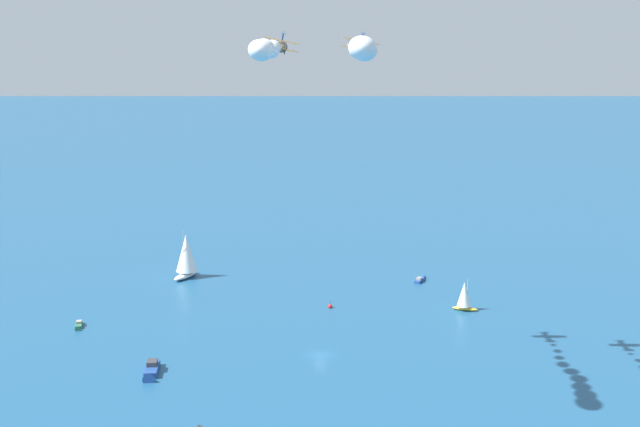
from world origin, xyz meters
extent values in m
plane|color=#1E517A|center=(0.00, 0.00, 0.00)|extent=(2000.00, 2000.00, 0.00)
ellipsoid|color=white|center=(-70.45, 13.14, 0.76)|extent=(6.95, 11.16, 1.52)
cylinder|color=#B2B2B7|center=(-70.13, 12.39, 7.74)|extent=(0.14, 0.14, 12.45)
cone|color=white|center=(-70.65, 13.64, 7.12)|extent=(7.78, 7.78, 10.59)
cube|color=#23478C|center=(-23.06, 58.66, 0.39)|extent=(3.31, 5.05, 0.77)
cone|color=#23478C|center=(-24.21, 61.38, 0.39)|extent=(1.90, 1.74, 1.54)
cube|color=gray|center=(-22.92, 58.33, 1.06)|extent=(1.80, 2.04, 0.58)
ellipsoid|color=gold|center=(1.53, 47.55, 0.44)|extent=(6.37, 4.68, 0.89)
cylinder|color=#B2B2B7|center=(1.95, 47.79, 4.52)|extent=(0.14, 0.14, 7.27)
cone|color=white|center=(1.26, 47.40, 4.16)|extent=(4.75, 4.75, 6.18)
cube|color=#23478C|center=(-16.09, -31.61, 0.63)|extent=(7.80, 6.89, 1.27)
cone|color=#23478C|center=(-12.27, -34.61, 0.63)|extent=(3.16, 3.25, 2.54)
cube|color=#38383D|center=(-16.55, -31.25, 1.74)|extent=(3.44, 3.31, 0.95)
cube|color=#33704C|center=(-52.21, -29.12, 0.37)|extent=(4.67, 3.63, 0.73)
cone|color=#33704C|center=(-49.81, -30.58, 0.37)|extent=(1.76, 1.86, 1.46)
cube|color=gray|center=(-52.50, -28.94, 1.01)|extent=(1.98, 1.83, 0.55)
sphere|color=red|center=(-22.60, 24.19, 0.39)|extent=(1.10, 1.10, 1.10)
cylinder|color=black|center=(-22.60, 24.19, 1.44)|extent=(0.08, 0.08, 1.00)
cylinder|color=orange|center=(-5.51, -5.63, 64.72)|extent=(5.32, 5.23, 1.06)
cylinder|color=white|center=(-7.58, -3.60, 64.72)|extent=(1.26, 1.27, 1.19)
cylinder|color=#4C4C51|center=(-7.88, -3.31, 64.72)|extent=(1.93, 1.97, 2.70)
cube|color=orange|center=(-5.76, -5.46, 64.45)|extent=(5.88, 5.97, 1.52)
cube|color=orange|center=(-5.54, -5.23, 66.04)|extent=(5.88, 5.97, 1.52)
cylinder|color=white|center=(-7.37, -7.11, 65.74)|extent=(0.36, 0.37, 1.61)
cylinder|color=white|center=(-6.26, -5.98, 65.42)|extent=(0.36, 0.37, 1.61)
cylinder|color=white|center=(-5.03, -4.71, 65.07)|extent=(0.36, 0.37, 1.61)
cylinder|color=white|center=(-3.92, -3.58, 64.76)|extent=(0.36, 0.37, 1.61)
cube|color=orange|center=(-3.39, -7.55, 65.26)|extent=(1.02, 1.01, 1.20)
cube|color=orange|center=(-3.47, -7.62, 64.72)|extent=(2.37, 2.39, 0.57)
cylinder|color=black|center=(-6.83, -5.84, 63.91)|extent=(0.59, 0.59, 0.61)
cylinder|color=black|center=(-5.60, -4.58, 63.56)|extent=(0.59, 0.59, 0.61)
cylinder|color=#262628|center=(-5.47, -5.17, 66.48)|extent=(0.23, 0.24, 0.90)
cylinder|color=#1E4CB2|center=(-5.54, -5.24, 66.50)|extent=(0.29, 0.29, 0.79)
cylinder|color=#1E4CB2|center=(-5.41, -5.10, 66.47)|extent=(0.29, 0.29, 0.79)
cube|color=#1E4CB2|center=(-5.39, -5.08, 67.12)|extent=(0.45, 0.45, 0.58)
sphere|color=#9E7051|center=(-5.33, -5.03, 67.50)|extent=(0.21, 0.21, 0.21)
cylinder|color=#1E4CB2|center=(-5.52, -5.21, 67.61)|extent=(0.38, 0.38, 0.50)
cylinder|color=#1E4CB2|center=(-5.13, -4.82, 67.50)|extent=(0.25, 0.26, 0.58)
ellipsoid|color=white|center=(-1.75, -9.15, 64.83)|extent=(1.95, 1.95, 1.04)
ellipsoid|color=white|center=(1.02, -11.88, 64.89)|extent=(2.72, 2.71, 1.44)
ellipsoid|color=white|center=(3.67, -14.74, 64.44)|extent=(3.06, 3.06, 1.76)
ellipsoid|color=white|center=(6.22, -17.70, 64.62)|extent=(4.12, 4.10, 2.21)
ellipsoid|color=white|center=(9.34, -20.07, 64.96)|extent=(4.67, 4.66, 2.73)
ellipsoid|color=white|center=(12.43, -22.48, 65.04)|extent=(5.31, 5.29, 2.94)
ellipsoid|color=white|center=(15.12, -25.30, 64.57)|extent=(5.61, 5.60, 3.27)
ellipsoid|color=white|center=(17.48, -28.45, 64.99)|extent=(6.62, 6.60, 3.62)
ellipsoid|color=white|center=(20.14, -31.30, 64.67)|extent=(7.86, 7.84, 4.15)
cylinder|color=orange|center=(9.15, 2.06, 64.66)|extent=(5.32, 5.23, 1.06)
cylinder|color=white|center=(7.08, 4.09, 64.66)|extent=(1.26, 1.27, 1.19)
cylinder|color=#4C4C51|center=(6.78, 4.38, 64.66)|extent=(1.93, 1.97, 2.70)
cube|color=orange|center=(8.90, 2.24, 64.40)|extent=(5.88, 5.97, 1.52)
cube|color=orange|center=(9.12, 2.46, 65.99)|extent=(5.88, 5.97, 1.52)
cylinder|color=white|center=(7.28, 0.58, 65.68)|extent=(0.36, 0.37, 1.61)
cylinder|color=white|center=(8.39, 1.72, 65.37)|extent=(0.36, 0.37, 1.61)
cylinder|color=white|center=(9.63, 2.98, 65.02)|extent=(0.36, 0.37, 1.61)
cylinder|color=white|center=(10.74, 4.12, 64.70)|extent=(0.36, 0.37, 1.61)
cube|color=orange|center=(11.27, 0.15, 65.20)|extent=(1.02, 1.01, 1.20)
cube|color=orange|center=(11.19, 0.07, 64.66)|extent=(2.37, 2.39, 0.57)
cylinder|color=black|center=(7.83, 1.85, 63.86)|extent=(0.59, 0.59, 0.61)
cylinder|color=black|center=(9.06, 3.11, 63.51)|extent=(0.59, 0.59, 0.61)
cylinder|color=#262628|center=(9.18, 2.52, 66.43)|extent=(0.23, 0.24, 0.90)
cylinder|color=#1E4CB2|center=(9.11, 2.45, 66.45)|extent=(0.29, 0.29, 0.79)
cylinder|color=#1E4CB2|center=(9.25, 2.59, 66.41)|extent=(0.29, 0.29, 0.79)
cube|color=#1E4CB2|center=(9.27, 2.61, 67.06)|extent=(0.45, 0.45, 0.58)
sphere|color=#9E7051|center=(9.32, 2.67, 67.44)|extent=(0.21, 0.21, 0.21)
cylinder|color=#1E4CB2|center=(9.14, 2.48, 67.55)|extent=(0.38, 0.38, 0.50)
cylinder|color=#1E4CB2|center=(9.52, 2.87, 67.44)|extent=(0.25, 0.26, 0.58)
ellipsoid|color=white|center=(12.67, -1.70, 64.70)|extent=(1.67, 1.67, 1.03)
ellipsoid|color=white|center=(15.76, -4.11, 64.84)|extent=(2.59, 2.58, 1.45)
ellipsoid|color=white|center=(18.53, -6.85, 64.51)|extent=(3.07, 3.06, 1.77)
ellipsoid|color=white|center=(20.94, -9.94, 64.75)|extent=(3.97, 3.96, 2.09)
ellipsoid|color=white|center=(24.00, -12.38, 64.34)|extent=(4.52, 4.51, 2.56)
ellipsoid|color=white|center=(26.95, -14.93, 64.81)|extent=(5.46, 5.44, 2.85)
ellipsoid|color=white|center=(29.10, -18.30, 64.63)|extent=(5.45, 5.45, 3.30)
ellipsoid|color=white|center=(32.42, -20.47, 64.92)|extent=(6.31, 6.31, 3.86)
ellipsoid|color=white|center=(35.17, -23.22, 64.80)|extent=(7.39, 7.37, 4.11)
ellipsoid|color=white|center=(37.74, -26.16, 65.13)|extent=(7.78, 7.76, 4.37)
camera|label=1|loc=(129.46, -118.85, 66.72)|focal=48.73mm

